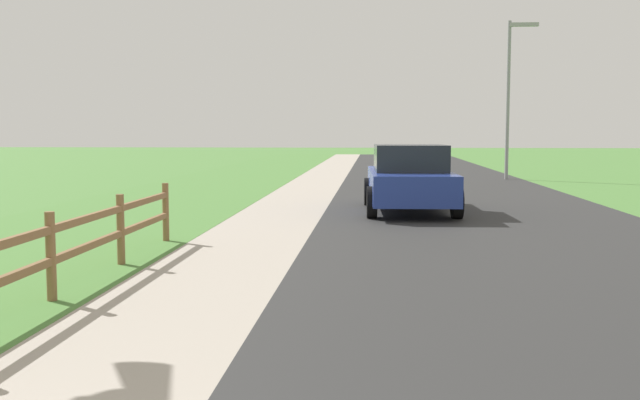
% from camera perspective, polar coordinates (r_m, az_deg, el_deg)
% --- Properties ---
extents(ground_plane, '(120.00, 120.00, 0.00)m').
position_cam_1_polar(ground_plane, '(26.07, 1.62, 1.13)').
color(ground_plane, '#4C7F39').
extents(road_asphalt, '(7.00, 66.00, 0.01)m').
position_cam_1_polar(road_asphalt, '(28.14, 8.95, 1.38)').
color(road_asphalt, '#2C2C2C').
rests_on(road_asphalt, ground).
extents(curb_concrete, '(6.00, 66.00, 0.01)m').
position_cam_1_polar(curb_concrete, '(28.35, -4.27, 1.46)').
color(curb_concrete, '#A99E90').
rests_on(curb_concrete, ground).
extents(grass_verge, '(5.00, 66.00, 0.00)m').
position_cam_1_polar(grass_verge, '(28.60, -7.24, 1.47)').
color(grass_verge, '#4C7F39').
rests_on(grass_verge, ground).
extents(parked_suv_blue, '(2.18, 4.75, 1.58)m').
position_cam_1_polar(parked_suv_blue, '(17.64, 6.87, 1.62)').
color(parked_suv_blue, navy).
rests_on(parked_suv_blue, ground).
extents(street_lamp, '(1.17, 0.20, 6.16)m').
position_cam_1_polar(street_lamp, '(30.31, 14.44, 8.50)').
color(street_lamp, gray).
rests_on(street_lamp, ground).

